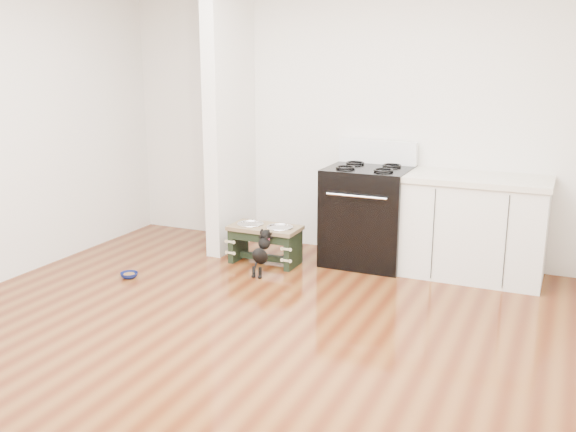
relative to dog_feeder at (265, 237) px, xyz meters
The scene contains 8 objects.
ground 1.87m from the dog_feeder, 70.25° to the right, with size 5.00×5.00×0.00m, color #4B1F0D.
room_shell 2.30m from the dog_feeder, 70.25° to the right, with size 5.00×5.00×5.00m.
partition_wall 1.27m from the dog_feeder, 146.85° to the left, with size 0.15×0.80×2.70m, color silver.
oven_range 0.99m from the dog_feeder, 25.52° to the left, with size 0.76×0.69×1.14m.
cabinet_run 1.92m from the dog_feeder, 13.24° to the left, with size 1.24×0.64×0.91m.
dog_feeder is the anchor object (origin of this frame).
puppy 0.33m from the dog_feeder, 68.85° to the right, with size 0.12×0.34×0.41m.
floor_bowl 1.29m from the dog_feeder, 136.44° to the right, with size 0.16×0.16×0.05m.
Camera 1 is at (1.97, -3.50, 1.93)m, focal length 40.00 mm.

